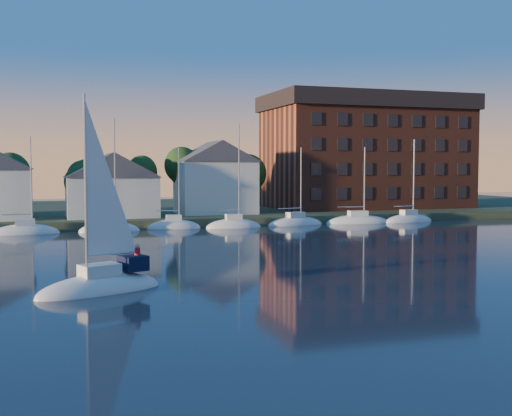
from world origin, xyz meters
name	(u,v)px	position (x,y,z in m)	size (l,w,h in m)	color
ground	(376,329)	(0.00, 0.00, 0.00)	(260.00, 260.00, 0.00)	black
shoreline_land	(140,214)	(0.00, 75.00, 0.00)	(160.00, 50.00, 2.00)	#323B22
wooden_dock	(166,227)	(0.00, 52.00, 0.00)	(120.00, 3.00, 1.00)	brown
clubhouse_centre	(111,184)	(-6.00, 57.00, 5.13)	(11.55, 8.40, 8.08)	silver
clubhouse_east	(215,177)	(8.00, 59.00, 6.00)	(10.50, 8.40, 9.80)	silver
condo_block	(366,151)	(34.00, 64.95, 9.79)	(31.00, 17.00, 17.40)	brown
tree_line	(166,168)	(2.00, 63.00, 7.18)	(93.40, 5.40, 8.90)	#352518
moored_fleet	(137,229)	(-4.00, 49.00, 0.10)	(79.50, 2.40, 12.05)	silver
hero_sailboat	(102,283)	(-10.97, 12.63, 0.54)	(8.22, 5.25, 12.50)	silver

